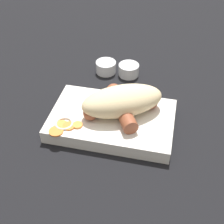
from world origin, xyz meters
TOP-DOWN VIEW (x-y plane):
  - ground_plane at (0.00, 0.00)m, footprint 3.00×3.00m
  - food_tray at (0.00, 0.00)m, footprint 0.27×0.17m
  - bread_roll at (0.02, 0.02)m, footprint 0.20×0.16m
  - sausage at (0.02, 0.01)m, footprint 0.16×0.14m
  - pickled_veggies at (-0.09, -0.06)m, footprint 0.07×0.07m
  - condiment_cup_near at (-0.00, 0.21)m, footprint 0.06×0.06m
  - condiment_cup_far at (-0.06, 0.21)m, footprint 0.06×0.06m

SIDE VIEW (x-z plane):
  - ground_plane at x=0.00m, z-range 0.00..0.00m
  - condiment_cup_near at x=0.00m, z-range 0.00..0.03m
  - condiment_cup_far at x=-0.06m, z-range 0.00..0.03m
  - food_tray at x=0.00m, z-range 0.00..0.03m
  - pickled_veggies at x=-0.09m, z-range 0.03..0.04m
  - sausage at x=0.02m, z-range 0.03..0.06m
  - bread_roll at x=0.02m, z-range 0.03..0.09m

